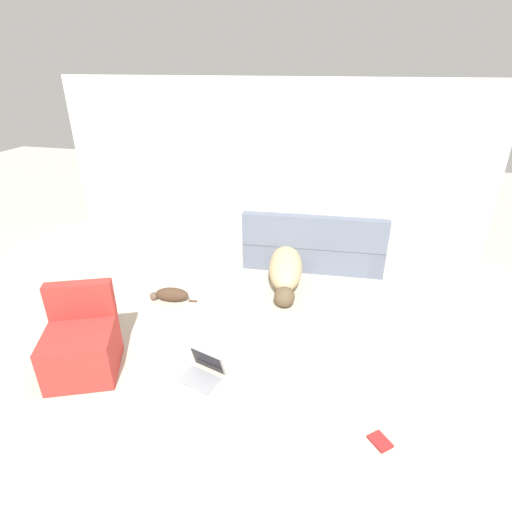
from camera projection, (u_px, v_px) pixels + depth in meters
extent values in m
plane|color=#BCB29E|center=(144.00, 447.00, 3.07)|extent=(20.00, 20.00, 0.00)
cube|color=silver|center=(265.00, 164.00, 6.15)|extent=(6.63, 0.06, 2.49)
cube|color=slate|center=(313.00, 249.00, 5.86)|extent=(2.00, 0.98, 0.38)
cube|color=slate|center=(314.00, 232.00, 5.35)|extent=(1.95, 0.27, 0.44)
cube|color=slate|center=(375.00, 249.00, 5.69)|extent=(0.26, 0.86, 0.52)
cube|color=slate|center=(255.00, 240.00, 5.96)|extent=(0.26, 0.86, 0.52)
ellipsoid|color=tan|center=(286.00, 267.00, 5.30)|extent=(0.60, 1.16, 0.42)
sphere|color=brown|center=(284.00, 297.00, 4.78)|extent=(0.29, 0.29, 0.25)
cylinder|color=tan|center=(286.00, 257.00, 6.00)|extent=(0.09, 0.28, 0.05)
ellipsoid|color=#473323|center=(172.00, 294.00, 4.91)|extent=(0.43, 0.21, 0.18)
sphere|color=brown|center=(154.00, 296.00, 4.94)|extent=(0.11, 0.11, 0.10)
cylinder|color=#473323|center=(193.00, 301.00, 4.91)|extent=(0.11, 0.04, 0.02)
cube|color=gray|center=(199.00, 380.00, 3.70)|extent=(0.41, 0.32, 0.02)
cube|color=gray|center=(208.00, 360.00, 3.77)|extent=(0.36, 0.18, 0.23)
cube|color=black|center=(207.00, 361.00, 3.76)|extent=(0.33, 0.16, 0.20)
cube|color=maroon|center=(380.00, 441.00, 3.10)|extent=(0.20, 0.21, 0.02)
cube|color=#B72D28|center=(82.00, 352.00, 3.72)|extent=(0.80, 0.80, 0.46)
cube|color=#B72D28|center=(80.00, 300.00, 3.77)|extent=(0.61, 0.35, 0.36)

